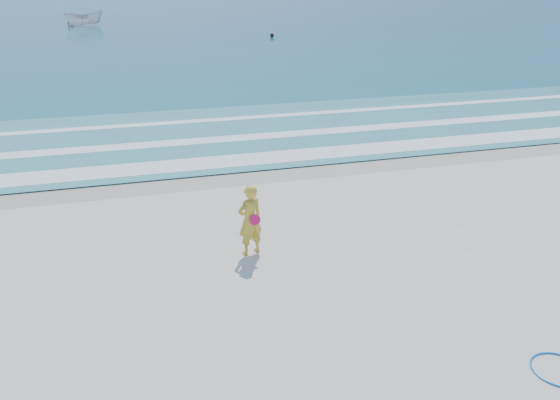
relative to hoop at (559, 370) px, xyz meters
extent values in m
plane|color=silver|center=(-4.00, 2.52, -0.02)|extent=(400.00, 400.00, 0.00)
cube|color=#B2A893|center=(-4.00, 11.52, -0.02)|extent=(400.00, 2.40, 0.00)
cube|color=#19727F|center=(-4.00, 107.52, 0.00)|extent=(400.00, 190.00, 0.04)
cube|color=#59B7AD|center=(-4.00, 16.52, 0.03)|extent=(400.00, 10.00, 0.01)
cube|color=white|center=(-4.00, 12.82, 0.04)|extent=(400.00, 1.40, 0.01)
cube|color=white|center=(-4.00, 15.72, 0.04)|extent=(400.00, 0.90, 0.01)
cube|color=white|center=(-4.00, 19.02, 0.04)|extent=(400.00, 0.60, 0.01)
torus|color=blue|center=(0.00, 0.00, 0.00)|extent=(1.10, 1.10, 0.03)
imported|color=silver|center=(-11.36, 72.68, 0.95)|extent=(5.10, 2.78, 1.86)
sphere|color=black|center=(8.77, 52.87, 0.24)|extent=(0.43, 0.43, 0.43)
imported|color=gold|center=(-4.26, 5.71, 0.89)|extent=(0.77, 0.63, 1.81)
cylinder|color=#CE1254|center=(-4.18, 5.53, 0.97)|extent=(0.27, 0.08, 0.27)
camera|label=1|loc=(-6.80, -6.09, 6.45)|focal=35.00mm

